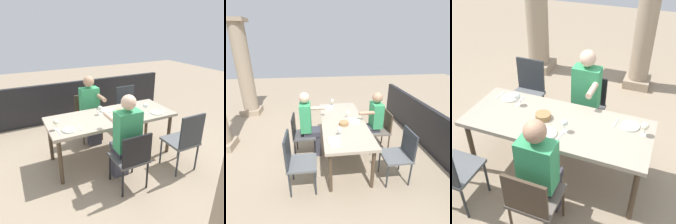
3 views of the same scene
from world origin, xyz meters
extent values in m
plane|color=gray|center=(0.00, 0.00, 0.00)|extent=(16.00, 16.00, 0.00)
cube|color=tan|center=(0.00, 0.00, 0.73)|extent=(2.05, 0.82, 0.05)
cylinder|color=#473828|center=(-0.95, 0.33, 0.35)|extent=(0.06, 0.06, 0.71)
cylinder|color=#473828|center=(0.95, 0.33, 0.35)|extent=(0.06, 0.06, 0.71)
cylinder|color=#473828|center=(-0.95, -0.33, 0.35)|extent=(0.06, 0.06, 0.71)
cylinder|color=#473828|center=(0.95, -0.33, 0.35)|extent=(0.06, 0.06, 0.71)
cube|color=#5B5E61|center=(-0.80, 0.75, 0.46)|extent=(0.44, 0.44, 0.04)
cube|color=#2D3338|center=(-0.80, 0.95, 0.71)|extent=(0.42, 0.03, 0.50)
cylinder|color=#2D3338|center=(-0.99, 0.56, 0.22)|extent=(0.03, 0.03, 0.45)
cylinder|color=#2D3338|center=(-0.61, 0.56, 0.22)|extent=(0.03, 0.03, 0.45)
cylinder|color=#2D3338|center=(-0.99, 0.94, 0.22)|extent=(0.03, 0.03, 0.45)
cylinder|color=#2D3338|center=(-0.61, 0.94, 0.22)|extent=(0.03, 0.03, 0.45)
cube|color=#5B5E61|center=(-0.80, -0.75, 0.46)|extent=(0.44, 0.44, 0.04)
cube|color=#2D3338|center=(-0.80, -0.95, 0.68)|extent=(0.42, 0.03, 0.45)
cylinder|color=#2D3338|center=(-0.61, -0.56, 0.22)|extent=(0.03, 0.03, 0.44)
cylinder|color=#2D3338|center=(-0.99, -0.56, 0.22)|extent=(0.03, 0.03, 0.44)
cylinder|color=#2D3338|center=(-0.61, -0.94, 0.22)|extent=(0.03, 0.03, 0.44)
cylinder|color=#2D3338|center=(-0.99, -0.94, 0.22)|extent=(0.03, 0.03, 0.44)
cube|color=#4F4F50|center=(0.11, 0.75, 0.44)|extent=(0.44, 0.44, 0.04)
cube|color=black|center=(0.11, 0.95, 0.65)|extent=(0.42, 0.03, 0.42)
cylinder|color=black|center=(-0.08, 0.56, 0.21)|extent=(0.03, 0.03, 0.43)
cylinder|color=black|center=(0.30, 0.56, 0.21)|extent=(0.03, 0.03, 0.43)
cylinder|color=black|center=(-0.08, 0.94, 0.21)|extent=(0.03, 0.03, 0.43)
cylinder|color=black|center=(0.30, 0.94, 0.21)|extent=(0.03, 0.03, 0.43)
cube|color=#6A6158|center=(0.11, -0.75, 0.45)|extent=(0.44, 0.44, 0.04)
cube|color=#473828|center=(0.11, -0.95, 0.65)|extent=(0.42, 0.03, 0.41)
cylinder|color=#473828|center=(0.30, -0.56, 0.21)|extent=(0.03, 0.03, 0.43)
cylinder|color=#473828|center=(-0.08, -0.56, 0.21)|extent=(0.03, 0.03, 0.43)
cylinder|color=#473828|center=(0.30, -0.94, 0.21)|extent=(0.03, 0.03, 0.43)
cylinder|color=#473828|center=(-0.08, -0.94, 0.21)|extent=(0.03, 0.03, 0.43)
cube|color=#3F3F4C|center=(0.11, 0.51, 0.23)|extent=(0.24, 0.14, 0.46)
cube|color=#3F3F4C|center=(0.11, 0.60, 0.51)|extent=(0.28, 0.32, 0.10)
cube|color=#389E60|center=(0.11, 0.71, 0.83)|extent=(0.34, 0.20, 0.54)
sphere|color=beige|center=(0.11, 0.71, 1.22)|extent=(0.20, 0.20, 0.20)
cylinder|color=beige|center=(0.25, 0.47, 0.95)|extent=(0.07, 0.30, 0.07)
cube|color=#3F3F4C|center=(0.11, -0.49, 0.23)|extent=(0.24, 0.14, 0.46)
cube|color=#3F3F4C|center=(0.11, -0.58, 0.51)|extent=(0.28, 0.32, 0.10)
cube|color=#389E60|center=(0.11, -0.69, 0.81)|extent=(0.34, 0.20, 0.49)
sphere|color=tan|center=(0.11, -0.69, 1.17)|extent=(0.20, 0.20, 0.20)
cylinder|color=tan|center=(-0.03, -0.45, 0.91)|extent=(0.07, 0.30, 0.07)
cube|color=tan|center=(2.54, 2.54, 0.08)|extent=(0.56, 0.56, 0.16)
cylinder|color=tan|center=(2.54, 2.54, 1.40)|extent=(0.43, 0.43, 2.48)
cube|color=tan|center=(2.54, 2.54, 2.69)|extent=(0.54, 0.54, 0.10)
cube|color=black|center=(0.00, -1.85, 0.45)|extent=(4.45, 0.10, 0.90)
cylinder|color=white|center=(-0.72, 0.24, 0.76)|extent=(0.22, 0.22, 0.01)
torus|color=#A9CD91|center=(-0.72, 0.24, 0.77)|extent=(0.22, 0.22, 0.01)
cylinder|color=white|center=(-0.55, 0.14, 0.76)|extent=(0.06, 0.06, 0.00)
cylinder|color=white|center=(-0.55, 0.14, 0.80)|extent=(0.01, 0.01, 0.08)
sphere|color=white|center=(-0.55, 0.14, 0.88)|extent=(0.08, 0.08, 0.08)
cube|color=silver|center=(-0.87, 0.24, 0.76)|extent=(0.03, 0.17, 0.01)
cube|color=silver|center=(-0.57, 0.24, 0.76)|extent=(0.02, 0.17, 0.01)
cylinder|color=white|center=(-0.02, -0.22, 0.76)|extent=(0.23, 0.23, 0.01)
torus|color=#A9CD91|center=(-0.02, -0.22, 0.77)|extent=(0.23, 0.23, 0.01)
cylinder|color=white|center=(0.14, -0.12, 0.76)|extent=(0.06, 0.06, 0.00)
cylinder|color=white|center=(0.14, -0.12, 0.80)|extent=(0.01, 0.01, 0.08)
sphere|color=white|center=(0.14, -0.12, 0.87)|extent=(0.07, 0.07, 0.07)
cube|color=silver|center=(-0.17, -0.22, 0.76)|extent=(0.02, 0.17, 0.01)
cube|color=silver|center=(0.13, -0.22, 0.76)|extent=(0.02, 0.17, 0.01)
cylinder|color=white|center=(0.75, 0.21, 0.76)|extent=(0.21, 0.21, 0.01)
torus|color=#A9CD91|center=(0.75, 0.21, 0.77)|extent=(0.21, 0.21, 0.01)
cylinder|color=white|center=(0.91, 0.11, 0.76)|extent=(0.06, 0.06, 0.00)
cylinder|color=white|center=(0.91, 0.11, 0.80)|extent=(0.01, 0.01, 0.08)
sphere|color=#F2EFCC|center=(0.91, 0.11, 0.87)|extent=(0.08, 0.08, 0.08)
cube|color=silver|center=(0.60, 0.21, 0.76)|extent=(0.03, 0.17, 0.01)
cube|color=silver|center=(0.90, 0.21, 0.76)|extent=(0.03, 0.17, 0.01)
cylinder|color=#9E7547|center=(-0.16, 0.01, 0.79)|extent=(0.17, 0.17, 0.06)
camera|label=1|loc=(1.42, 2.88, 2.13)|focal=34.72mm
camera|label=2|loc=(-3.14, 0.49, 2.26)|focal=29.20mm
camera|label=3|loc=(0.97, -2.25, 2.58)|focal=45.17mm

